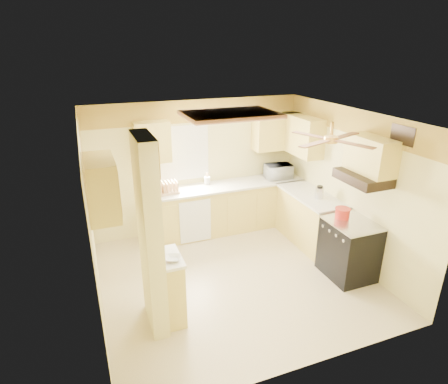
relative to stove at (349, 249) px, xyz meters
name	(u,v)px	position (x,y,z in m)	size (l,w,h in m)	color
floor	(235,277)	(-1.67, 0.55, -0.46)	(4.00, 4.00, 0.00)	beige
ceiling	(237,118)	(-1.67, 0.55, 2.04)	(4.00, 4.00, 0.00)	white
wall_back	(197,167)	(-1.67, 2.45, 0.79)	(4.00, 4.00, 0.00)	#DFD388
wall_front	(309,274)	(-1.67, -1.35, 0.79)	(4.00, 4.00, 0.00)	#DFD388
wall_left	(91,227)	(-3.67, 0.55, 0.79)	(3.80, 3.80, 0.00)	#DFD388
wall_right	(350,187)	(0.33, 0.55, 0.79)	(3.80, 3.80, 0.00)	#DFD388
wallpaper_border	(196,111)	(-1.67, 2.43, 1.84)	(4.00, 0.02, 0.40)	gold
partition_column	(150,237)	(-3.02, 0.00, 0.79)	(0.20, 0.70, 2.50)	#DFD388
partition_ledge	(172,289)	(-2.80, 0.00, -0.01)	(0.25, 0.55, 0.90)	#E3CF65
ledge_top	(170,258)	(-2.80, 0.00, 0.46)	(0.28, 0.58, 0.04)	silver
lower_cabinets_back	(228,208)	(-1.17, 2.15, -0.01)	(3.00, 0.60, 0.90)	#E3CF65
lower_cabinets_right	(309,219)	(0.03, 1.15, -0.01)	(0.60, 1.40, 0.90)	#E3CF65
countertop_back	(228,185)	(-1.17, 2.14, 0.46)	(3.04, 0.64, 0.04)	silver
countertop_right	(311,195)	(0.02, 1.15, 0.46)	(0.64, 1.44, 0.04)	silver
dishwasher_panel	(195,221)	(-1.92, 1.84, -0.03)	(0.58, 0.02, 0.80)	white
window	(184,153)	(-1.92, 2.44, 1.09)	(0.92, 0.02, 1.02)	white
upper_cab_back_left	(152,142)	(-2.52, 2.27, 1.39)	(0.60, 0.35, 0.70)	#E3CF65
upper_cab_back_right	(276,131)	(-0.12, 2.27, 1.39)	(0.90, 0.35, 0.70)	#E3CF65
upper_cab_right	(302,135)	(0.16, 1.80, 1.39)	(0.35, 1.00, 0.70)	#E3CF65
upper_cab_left_wall	(101,187)	(-3.49, 0.30, 1.39)	(0.35, 0.75, 0.70)	#E3CF65
upper_cab_over_stove	(371,155)	(0.16, 0.00, 1.49)	(0.35, 0.76, 0.52)	#E3CF65
stove	(349,249)	(0.00, 0.00, 0.00)	(0.68, 0.77, 0.92)	black
range_hood	(363,178)	(0.07, 0.00, 1.16)	(0.50, 0.76, 0.14)	black
poster_menu	(156,190)	(-2.91, 0.00, 1.39)	(0.02, 0.42, 0.57)	black
poster_nashville	(160,239)	(-2.91, 0.00, 0.74)	(0.02, 0.42, 0.57)	black
ceiling_light_panel	(230,115)	(-1.57, 1.05, 2.00)	(1.35, 0.95, 0.06)	brown
ceiling_fan	(331,139)	(-0.67, -0.15, 1.83)	(1.15, 1.15, 0.26)	gold
vent_grate	(403,135)	(0.31, -0.35, 1.84)	(0.02, 0.40, 0.25)	black
microwave	(278,171)	(-0.11, 2.12, 0.62)	(0.50, 0.34, 0.28)	white
bowl	(173,258)	(-2.78, -0.10, 0.50)	(0.19, 0.19, 0.05)	white
dutch_oven	(343,213)	(-0.04, 0.20, 0.53)	(0.24, 0.24, 0.16)	red
kettle	(319,192)	(0.05, 0.95, 0.58)	(0.15, 0.15, 0.22)	silver
dish_rack	(168,189)	(-2.33, 2.12, 0.55)	(0.38, 0.30, 0.21)	tan
utensil_crock	(207,180)	(-1.53, 2.30, 0.55)	(0.11, 0.11, 0.23)	white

